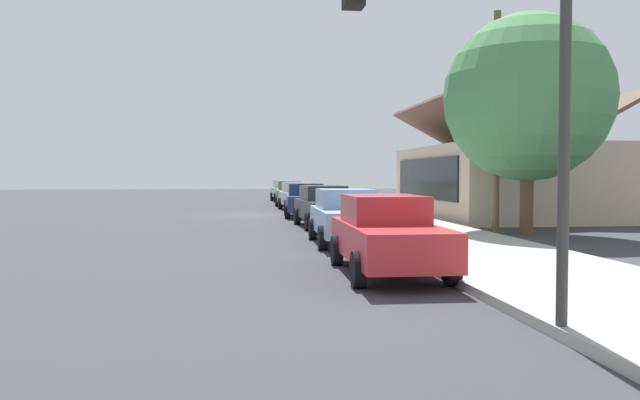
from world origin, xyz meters
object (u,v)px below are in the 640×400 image
object	(u,v)px
car_olive	(290,193)
shade_tree	(528,98)
car_navy	(306,200)
car_charcoal	(324,206)
car_cherry	(387,234)
fire_hydrant_red	(351,211)
car_silver	(299,196)
car_skyblue	(346,216)
traffic_light_main	(481,51)
car_seafoam	(285,191)
utility_pole_wooden	(496,118)

from	to	relation	value
car_olive	shade_tree	bearing A→B (deg)	18.98
car_navy	car_charcoal	world-z (taller)	same
car_cherry	fire_hydrant_red	xyz separation A→B (m)	(-13.72, 1.58, -0.32)
fire_hydrant_red	car_cherry	bearing A→B (deg)	-6.56
car_olive	car_charcoal	bearing A→B (deg)	2.98
car_silver	car_skyblue	bearing A→B (deg)	-3.54
car_navy	traffic_light_main	xyz separation A→B (m)	(23.22, -0.17, 2.68)
shade_tree	traffic_light_main	size ratio (longest dim) A/B	1.42
traffic_light_main	car_seafoam	bearing A→B (deg)	179.54
utility_pole_wooden	fire_hydrant_red	bearing A→B (deg)	-144.80
car_charcoal	car_skyblue	world-z (taller)	same
car_olive	car_charcoal	size ratio (longest dim) A/B	1.01
shade_tree	utility_pole_wooden	bearing A→B (deg)	-109.44
fire_hydrant_red	car_silver	bearing A→B (deg)	-172.16
car_charcoal	fire_hydrant_red	bearing A→B (deg)	141.85
car_cherry	traffic_light_main	world-z (taller)	traffic_light_main
car_silver	car_navy	distance (m)	5.53
utility_pole_wooden	car_cherry	bearing A→B (deg)	-34.71
car_silver	car_charcoal	world-z (taller)	same
car_silver	car_cherry	xyz separation A→B (m)	(23.43, -0.24, -0.00)
car_seafoam	car_navy	size ratio (longest dim) A/B	1.03
car_skyblue	car_olive	bearing A→B (deg)	-179.37
car_navy	car_skyblue	distance (m)	12.20
car_cherry	traffic_light_main	bearing A→B (deg)	-0.11
traffic_light_main	utility_pole_wooden	size ratio (longest dim) A/B	0.69
car_seafoam	car_skyblue	xyz separation A→B (m)	(30.06, -0.16, 0.00)
car_olive	utility_pole_wooden	size ratio (longest dim) A/B	0.66
car_silver	car_skyblue	size ratio (longest dim) A/B	1.06
car_skyblue	traffic_light_main	world-z (taller)	traffic_light_main
car_charcoal	car_cherry	distance (m)	11.79
car_seafoam	car_navy	distance (m)	17.86
shade_tree	car_cherry	bearing A→B (deg)	-40.20
car_olive	car_navy	world-z (taller)	same
car_charcoal	traffic_light_main	world-z (taller)	traffic_light_main
shade_tree	utility_pole_wooden	xyz separation A→B (m)	(-0.33, -0.95, -0.64)
car_navy	traffic_light_main	bearing A→B (deg)	2.38
utility_pole_wooden	shade_tree	bearing A→B (deg)	70.56
car_skyblue	fire_hydrant_red	distance (m)	8.17
car_navy	utility_pole_wooden	xyz separation A→B (m)	(9.85, 5.49, 3.11)
car_skyblue	car_cherry	distance (m)	5.70
car_silver	car_charcoal	bearing A→B (deg)	-3.18
car_navy	car_skyblue	size ratio (longest dim) A/B	0.95
car_skyblue	car_navy	bearing A→B (deg)	-179.16
car_olive	utility_pole_wooden	world-z (taller)	utility_pole_wooden
utility_pole_wooden	car_navy	bearing A→B (deg)	-150.84
car_olive	utility_pole_wooden	xyz separation A→B (m)	(21.63, 5.41, 3.11)
shade_tree	traffic_light_main	distance (m)	14.66
car_seafoam	car_navy	xyz separation A→B (m)	(17.86, -0.16, 0.00)
car_charcoal	shade_tree	xyz separation A→B (m)	(4.06, 6.31, 3.76)
car_seafoam	shade_tree	distance (m)	28.98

